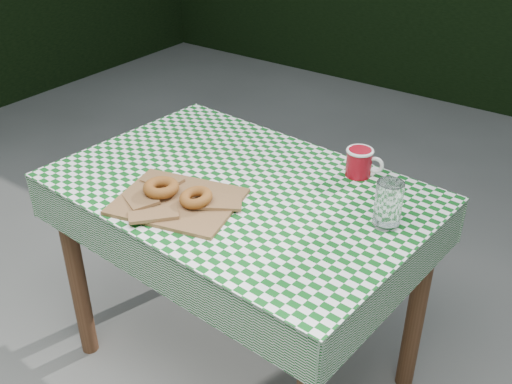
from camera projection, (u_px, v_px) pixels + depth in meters
ground at (248, 352)px, 2.23m from camera, size 60.00×60.00×0.00m
table at (241, 284)px, 1.99m from camera, size 1.16×0.82×0.75m
tablecloth at (239, 187)px, 1.79m from camera, size 1.18×0.84×0.01m
paper_bag at (178, 200)px, 1.70m from camera, size 0.39×0.34×0.02m
bagel_front at (161, 187)px, 1.71m from camera, size 0.12×0.12×0.03m
bagel_back at (196, 197)px, 1.67m from camera, size 0.13×0.13×0.03m
coffee_mug at (359, 162)px, 1.83m from camera, size 0.19×0.19×0.09m
drinking_glass at (388, 204)px, 1.57m from camera, size 0.10×0.10×0.13m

